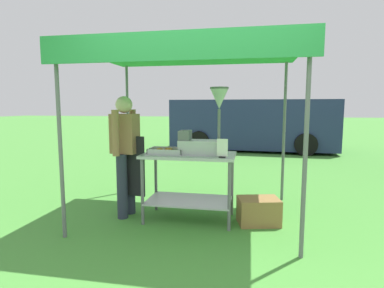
% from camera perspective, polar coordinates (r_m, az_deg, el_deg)
% --- Properties ---
extents(ground_plane, '(70.00, 70.00, 0.00)m').
position_cam_1_polar(ground_plane, '(9.17, 7.26, -2.37)').
color(ground_plane, '#478E38').
extents(stall_canopy, '(2.77, 2.13, 2.19)m').
position_cam_1_polar(stall_canopy, '(4.07, -0.27, 15.83)').
color(stall_canopy, slate).
rests_on(stall_canopy, ground).
extents(donut_cart, '(1.18, 0.66, 0.87)m').
position_cam_1_polar(donut_cart, '(4.01, -0.53, -5.16)').
color(donut_cart, '#B7B7BC').
rests_on(donut_cart, ground).
extents(donut_tray, '(0.44, 0.31, 0.07)m').
position_cam_1_polar(donut_tray, '(3.99, -4.67, -1.40)').
color(donut_tray, '#B7B7BC').
rests_on(donut_tray, donut_cart).
extents(donut_fryer, '(0.61, 0.28, 0.84)m').
position_cam_1_polar(donut_fryer, '(3.88, 2.44, 2.16)').
color(donut_fryer, '#B7B7BC').
rests_on(donut_fryer, donut_cart).
extents(menu_sign, '(0.13, 0.05, 0.22)m').
position_cam_1_polar(menu_sign, '(3.66, 5.61, -1.07)').
color(menu_sign, black).
rests_on(menu_sign, donut_cart).
extents(vendor, '(0.46, 0.54, 1.61)m').
position_cam_1_polar(vendor, '(4.20, -12.14, -1.06)').
color(vendor, '#2D3347').
rests_on(vendor, ground).
extents(supply_crate, '(0.57, 0.45, 0.33)m').
position_cam_1_polar(supply_crate, '(4.08, 12.16, -11.98)').
color(supply_crate, olive).
rests_on(supply_crate, ground).
extents(van_navy, '(5.39, 2.29, 1.69)m').
position_cam_1_polar(van_navy, '(10.74, 10.93, 3.63)').
color(van_navy, navy).
rests_on(van_navy, ground).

